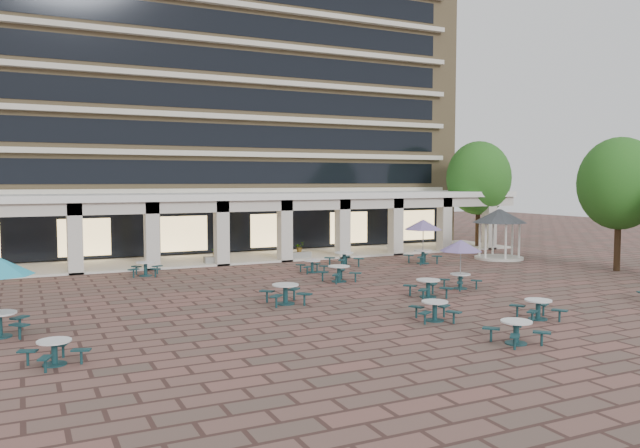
# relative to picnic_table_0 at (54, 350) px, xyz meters

# --- Properties ---
(ground) EXTENTS (120.00, 120.00, 0.00)m
(ground) POSITION_rel_picnic_table_0_xyz_m (12.50, 5.78, -0.43)
(ground) COLOR brown
(ground) RESTS_ON ground
(apartment_building) EXTENTS (40.00, 15.50, 25.20)m
(apartment_building) POSITION_rel_picnic_table_0_xyz_m (12.50, 31.25, 12.17)
(apartment_building) COLOR #8F7850
(apartment_building) RESTS_ON ground
(retail_arcade) EXTENTS (42.00, 6.60, 4.40)m
(retail_arcade) POSITION_rel_picnic_table_0_xyz_m (12.50, 20.58, 2.57)
(retail_arcade) COLOR white
(retail_arcade) RESTS_ON ground
(picnic_table_0) EXTENTS (1.96, 1.96, 0.71)m
(picnic_table_0) POSITION_rel_picnic_table_0_xyz_m (0.00, 0.00, 0.00)
(picnic_table_0) COLOR #13363B
(picnic_table_0) RESTS_ON ground
(picnic_table_1) EXTENTS (1.71, 1.71, 0.75)m
(picnic_table_1) POSITION_rel_picnic_table_0_xyz_m (13.46, -3.94, 0.02)
(picnic_table_1) COLOR #13363B
(picnic_table_1) RESTS_ON ground
(picnic_table_2) EXTENTS (1.96, 1.96, 0.75)m
(picnic_table_2) POSITION_rel_picnic_table_0_xyz_m (16.72, -1.61, 0.02)
(picnic_table_2) COLOR #13363B
(picnic_table_2) RESTS_ON ground
(picnic_table_5) EXTENTS (1.99, 1.99, 0.75)m
(picnic_table_5) POSITION_rel_picnic_table_0_xyz_m (13.07, -0.11, 0.02)
(picnic_table_5) COLOR #13363B
(picnic_table_5) RESTS_ON ground
(picnic_table_6) EXTENTS (2.04, 2.04, 2.36)m
(picnic_table_6) POSITION_rel_picnic_table_0_xyz_m (18.32, 5.01, 1.58)
(picnic_table_6) COLOR #13363B
(picnic_table_6) RESTS_ON ground
(picnic_table_7) EXTENTS (1.92, 1.92, 0.81)m
(picnic_table_7) POSITION_rel_picnic_table_0_xyz_m (15.63, 3.88, 0.06)
(picnic_table_7) COLOR #13363B
(picnic_table_7) RESTS_ON ground
(picnic_table_8) EXTENTS (1.98, 1.98, 0.85)m
(picnic_table_8) POSITION_rel_picnic_table_0_xyz_m (9.27, 5.24, 0.08)
(picnic_table_8) COLOR #13363B
(picnic_table_8) RESTS_ON ground
(picnic_table_9) EXTENTS (1.63, 1.63, 0.70)m
(picnic_table_9) POSITION_rel_picnic_table_0_xyz_m (14.12, 12.94, -0.01)
(picnic_table_9) COLOR #13363B
(picnic_table_9) RESTS_ON ground
(picnic_table_10) EXTENTS (2.05, 2.05, 0.83)m
(picnic_table_10) POSITION_rel_picnic_table_0_xyz_m (14.00, 9.43, 0.07)
(picnic_table_10) COLOR #13363B
(picnic_table_10) RESTS_ON ground
(picnic_table_11) EXTENTS (2.40, 2.40, 2.77)m
(picnic_table_11) POSITION_rel_picnic_table_0_xyz_m (22.05, 13.42, 1.92)
(picnic_table_11) COLOR #13363B
(picnic_table_11) RESTS_ON ground
(picnic_table_12) EXTENTS (2.04, 2.04, 0.78)m
(picnic_table_12) POSITION_rel_picnic_table_0_xyz_m (5.35, 15.78, 0.04)
(picnic_table_12) COLOR #13363B
(picnic_table_12) RESTS_ON ground
(picnic_table_13) EXTENTS (2.12, 2.12, 0.87)m
(picnic_table_13) POSITION_rel_picnic_table_0_xyz_m (16.95, 14.41, 0.09)
(picnic_table_13) COLOR #13363B
(picnic_table_13) RESTS_ON ground
(gazebo) EXTENTS (3.58, 3.58, 3.33)m
(gazebo) POSITION_rel_picnic_table_0_xyz_m (27.92, 13.09, 2.08)
(gazebo) COLOR beige
(gazebo) RESTS_ON ground
(tree_east_a) EXTENTS (4.64, 4.64, 7.73)m
(tree_east_a) POSITION_rel_picnic_table_0_xyz_m (30.35, 5.92, 4.62)
(tree_east_a) COLOR #392617
(tree_east_a) RESTS_ON ground
(tree_east_c) EXTENTS (4.97, 4.97, 8.28)m
(tree_east_c) POSITION_rel_picnic_table_0_xyz_m (31.39, 19.39, 4.98)
(tree_east_c) COLOR #392617
(tree_east_c) RESTS_ON ground
(planter_left) EXTENTS (1.50, 0.63, 1.14)m
(planter_left) POSITION_rel_picnic_table_0_xyz_m (10.17, 18.68, -0.01)
(planter_left) COLOR gray
(planter_left) RESTS_ON ground
(planter_right) EXTENTS (1.50, 0.70, 1.17)m
(planter_right) POSITION_rel_picnic_table_0_xyz_m (15.86, 18.68, 0.01)
(planter_right) COLOR gray
(planter_right) RESTS_ON ground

